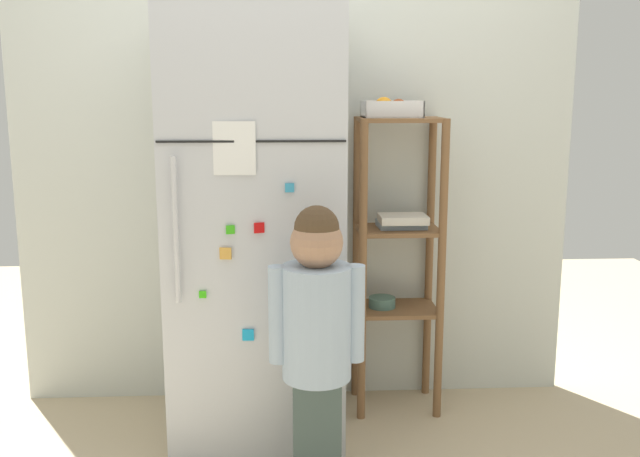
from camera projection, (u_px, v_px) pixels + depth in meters
ground_plane at (299, 426)px, 3.12m from camera, size 6.00×6.00×0.00m
kitchen_wall_back at (296, 158)px, 3.26m from camera, size 2.55×0.03×2.28m
refrigerator at (256, 226)px, 2.96m from camera, size 0.70×0.67×1.78m
child_standing at (317, 322)px, 2.52m from camera, size 0.34×0.25×1.06m
pantry_shelf_unit at (398, 246)px, 3.18m from camera, size 0.38×0.29×1.33m
fruit_bin at (391, 109)px, 3.08m from camera, size 0.25×0.20×0.09m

